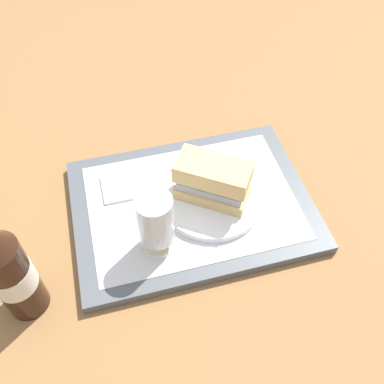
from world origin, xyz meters
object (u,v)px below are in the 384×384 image
(sandwich, at_px, (211,180))
(beer_glass, at_px, (156,223))
(beer_bottle, at_px, (9,272))
(plate, at_px, (212,198))

(sandwich, bearing_deg, beer_glass, 66.88)
(sandwich, distance_m, beer_bottle, 0.36)
(beer_glass, bearing_deg, sandwich, -147.73)
(plate, bearing_deg, beer_glass, 30.97)
(plate, relative_size, beer_glass, 1.52)
(beer_glass, xyz_separation_m, beer_bottle, (0.22, 0.04, 0.02))
(beer_bottle, bearing_deg, beer_glass, -169.65)
(sandwich, height_order, beer_glass, beer_glass)
(plate, relative_size, beer_bottle, 0.71)
(beer_glass, relative_size, beer_bottle, 0.47)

